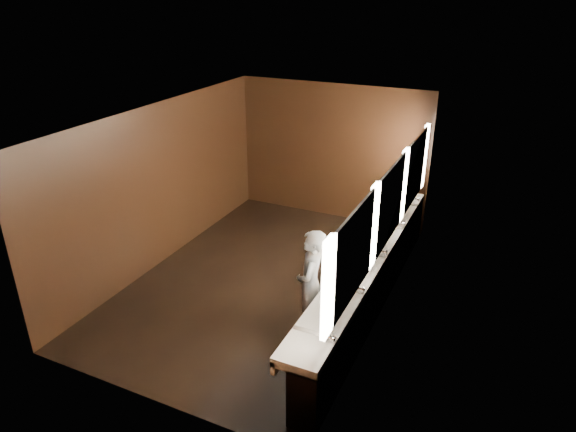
# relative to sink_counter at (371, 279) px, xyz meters

# --- Properties ---
(floor) EXTENTS (6.00, 6.00, 0.00)m
(floor) POSITION_rel_sink_counter_xyz_m (-1.79, 0.00, -0.50)
(floor) COLOR black
(floor) RESTS_ON ground
(ceiling) EXTENTS (4.00, 6.00, 0.02)m
(ceiling) POSITION_rel_sink_counter_xyz_m (-1.79, 0.00, 2.30)
(ceiling) COLOR #2D2D2B
(ceiling) RESTS_ON wall_back
(wall_back) EXTENTS (4.00, 0.02, 2.80)m
(wall_back) POSITION_rel_sink_counter_xyz_m (-1.79, 3.00, 0.90)
(wall_back) COLOR black
(wall_back) RESTS_ON floor
(wall_front) EXTENTS (4.00, 0.02, 2.80)m
(wall_front) POSITION_rel_sink_counter_xyz_m (-1.79, -3.00, 0.90)
(wall_front) COLOR black
(wall_front) RESTS_ON floor
(wall_left) EXTENTS (0.02, 6.00, 2.80)m
(wall_left) POSITION_rel_sink_counter_xyz_m (-3.79, 0.00, 0.90)
(wall_left) COLOR black
(wall_left) RESTS_ON floor
(wall_right) EXTENTS (0.02, 6.00, 2.80)m
(wall_right) POSITION_rel_sink_counter_xyz_m (0.21, 0.00, 0.90)
(wall_right) COLOR black
(wall_right) RESTS_ON floor
(sink_counter) EXTENTS (0.55, 5.40, 1.01)m
(sink_counter) POSITION_rel_sink_counter_xyz_m (0.00, 0.00, 0.00)
(sink_counter) COLOR black
(sink_counter) RESTS_ON floor
(mirror_band) EXTENTS (0.06, 5.03, 1.15)m
(mirror_band) POSITION_rel_sink_counter_xyz_m (0.19, -0.00, 1.25)
(mirror_band) COLOR #FCEACE
(mirror_band) RESTS_ON wall_right
(person) EXTENTS (0.49, 0.65, 1.61)m
(person) POSITION_rel_sink_counter_xyz_m (-0.58, -1.00, 0.31)
(person) COLOR #87A8CA
(person) RESTS_ON floor
(trash_bin) EXTENTS (0.50, 0.50, 0.58)m
(trash_bin) POSITION_rel_sink_counter_xyz_m (-0.22, -0.77, -0.20)
(trash_bin) COLOR black
(trash_bin) RESTS_ON floor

